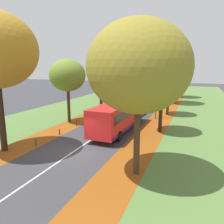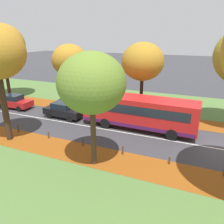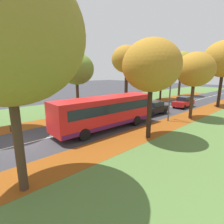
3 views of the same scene
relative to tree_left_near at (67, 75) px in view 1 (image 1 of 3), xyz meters
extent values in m
plane|color=#38383D|center=(5.43, -7.94, -5.55)|extent=(160.00, 160.00, 0.00)
cube|color=#517538|center=(-3.77, 12.06, -5.55)|extent=(12.00, 90.00, 0.01)
cube|color=#8C4714|center=(0.83, 6.06, -5.54)|extent=(2.80, 60.00, 0.00)
cube|color=#517538|center=(14.63, 12.06, -5.55)|extent=(12.00, 90.00, 0.01)
cube|color=#8C4714|center=(10.03, 6.06, -5.54)|extent=(2.80, 60.00, 0.00)
cube|color=silver|center=(5.43, 12.06, -5.55)|extent=(0.12, 80.00, 0.01)
cylinder|color=black|center=(0.19, -9.81, -2.85)|extent=(0.49, 0.49, 5.40)
cylinder|color=#422D1E|center=(0.00, 0.00, -3.55)|extent=(0.36, 0.36, 4.01)
ellipsoid|color=olive|center=(0.00, 0.00, 0.03)|extent=(4.19, 4.19, 3.77)
cylinder|color=#382619|center=(0.56, 8.22, -2.85)|extent=(0.49, 0.49, 5.41)
ellipsoid|color=#AD7A23|center=(0.56, 8.22, 1.52)|extent=(4.42, 4.42, 3.98)
cylinder|color=black|center=(0.40, 18.14, -3.50)|extent=(0.37, 0.37, 4.11)
ellipsoid|color=#AD7A23|center=(0.40, 18.14, 0.89)|extent=(6.23, 6.23, 5.60)
cylinder|color=#422D1E|center=(-0.04, 26.47, -2.84)|extent=(0.49, 0.49, 5.43)
ellipsoid|color=olive|center=(-0.04, 26.47, 1.80)|extent=(5.12, 5.12, 4.61)
cylinder|color=#422D1E|center=(10.95, -9.69, -3.40)|extent=(0.39, 0.39, 4.30)
ellipsoid|color=olive|center=(10.95, -9.69, 0.99)|extent=(5.98, 5.98, 5.38)
cylinder|color=black|center=(10.90, -0.24, -3.54)|extent=(0.36, 0.36, 4.03)
ellipsoid|color=#AD7A23|center=(10.90, -0.24, 0.11)|extent=(4.36, 4.36, 3.92)
cylinder|color=#422D1E|center=(10.53, 8.35, -3.59)|extent=(0.35, 0.35, 3.93)
ellipsoid|color=#AD7A23|center=(10.53, 8.35, -0.08)|extent=(4.11, 4.11, 3.70)
cylinder|color=black|center=(10.37, 18.42, -3.10)|extent=(0.44, 0.44, 4.90)
ellipsoid|color=#AD7A23|center=(10.37, 18.42, 1.53)|extent=(5.82, 5.82, 5.24)
cylinder|color=#382619|center=(10.27, 26.96, -2.99)|extent=(0.46, 0.46, 5.12)
ellipsoid|color=olive|center=(10.27, 26.96, 1.51)|extent=(5.18, 5.18, 4.66)
cylinder|color=#4C3823|center=(1.84, -8.11, -5.24)|extent=(0.12, 0.12, 0.62)
cylinder|color=#4C3823|center=(1.87, -4.76, -5.27)|extent=(0.12, 0.12, 0.57)
cylinder|color=#4C3823|center=(1.84, -1.41, -5.20)|extent=(0.12, 0.12, 0.70)
cylinder|color=#4C3823|center=(1.89, 1.93, -5.25)|extent=(0.12, 0.12, 0.59)
cylinder|color=#4C3823|center=(1.92, 5.28, -5.25)|extent=(0.12, 0.12, 0.60)
cylinder|color=#4C3823|center=(1.92, 8.63, -5.20)|extent=(0.12, 0.12, 0.69)
cylinder|color=#47474C|center=(9.43, 5.39, -2.55)|extent=(0.14, 0.14, 6.00)
cylinder|color=#47474C|center=(8.63, 5.39, 0.35)|extent=(1.60, 0.10, 0.10)
ellipsoid|color=silver|center=(7.83, 5.39, 0.30)|extent=(0.44, 0.28, 0.20)
cube|color=red|center=(6.84, -1.16, -3.82)|extent=(2.74, 10.45, 2.50)
cube|color=#19232D|center=(6.73, -6.30, -3.47)|extent=(2.30, 0.15, 1.30)
cube|color=#19232D|center=(6.84, -1.16, -3.42)|extent=(2.75, 9.21, 0.80)
cube|color=#4C1951|center=(6.84, -1.16, -4.89)|extent=(2.75, 10.25, 0.32)
cylinder|color=black|center=(7.96, -4.41, -5.07)|extent=(0.32, 0.97, 0.96)
cylinder|color=black|center=(5.58, -4.36, -5.07)|extent=(0.32, 0.97, 0.96)
cylinder|color=black|center=(8.10, 1.67, -5.07)|extent=(0.32, 0.97, 0.96)
cylinder|color=black|center=(5.72, 1.73, -5.07)|extent=(0.32, 0.97, 0.96)
cube|color=black|center=(6.56, 6.87, -4.88)|extent=(1.87, 4.27, 0.70)
cube|color=#19232D|center=(6.57, 7.02, -4.23)|extent=(1.53, 2.07, 0.60)
cylinder|color=black|center=(7.29, 5.54, -5.23)|extent=(0.25, 0.65, 0.64)
cylinder|color=black|center=(5.73, 5.60, -5.23)|extent=(0.25, 0.65, 0.64)
cylinder|color=black|center=(7.40, 8.14, -5.23)|extent=(0.25, 0.65, 0.64)
cylinder|color=black|center=(5.83, 8.21, -5.23)|extent=(0.25, 0.65, 0.64)
cube|color=#B21919|center=(6.96, 14.03, -4.88)|extent=(1.81, 4.24, 0.70)
cube|color=#19232D|center=(6.95, 14.18, -4.23)|extent=(1.50, 2.05, 0.60)
cylinder|color=black|center=(7.77, 12.75, -5.23)|extent=(0.24, 0.65, 0.64)
cylinder|color=black|center=(6.21, 12.71, -5.23)|extent=(0.24, 0.65, 0.64)
cylinder|color=black|center=(7.71, 15.35, -5.23)|extent=(0.24, 0.65, 0.64)
cylinder|color=black|center=(6.14, 15.31, -5.23)|extent=(0.24, 0.65, 0.64)
camera|label=1|loc=(14.13, -21.99, 1.01)|focal=35.00mm
camera|label=2|loc=(-11.44, -6.04, 2.81)|focal=35.00mm
camera|label=3|loc=(18.75, -11.47, -0.39)|focal=28.00mm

